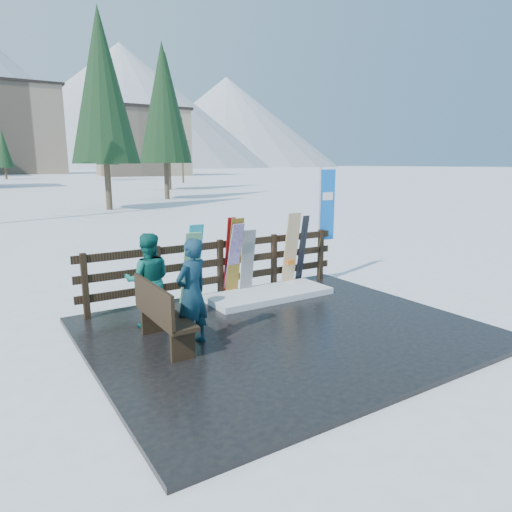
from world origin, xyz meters
TOP-DOWN VIEW (x-y plane):
  - ground at (0.00, 0.00)m, footprint 700.00×700.00m
  - deck at (0.00, 0.00)m, footprint 6.00×5.00m
  - fence at (0.00, 2.20)m, footprint 5.60×0.10m
  - snow_patch at (0.77, 1.60)m, footprint 2.53×1.00m
  - bench at (-1.95, 0.35)m, footprint 0.41×1.50m
  - snowboard_0 at (-0.68, 1.98)m, footprint 0.28×0.41m
  - snowboard_1 at (-0.75, 1.98)m, footprint 0.30×0.42m
  - snowboard_2 at (0.20, 1.98)m, footprint 0.27×0.34m
  - snowboard_3 at (0.18, 1.98)m, footprint 0.25×0.48m
  - snowboard_4 at (0.50, 1.98)m, footprint 0.29×0.22m
  - snowboard_5 at (1.58, 1.98)m, footprint 0.32×0.28m
  - ski_pair_a at (0.11, 2.05)m, footprint 0.16×0.29m
  - ski_pair_b at (1.94, 2.05)m, footprint 0.16×0.28m
  - rental_flag at (2.75, 2.25)m, footprint 0.45×0.04m
  - person_front at (-1.53, 0.18)m, footprint 0.68×0.57m
  - person_back at (-1.80, 1.28)m, footprint 0.90×0.80m
  - trees at (3.65, 46.76)m, footprint 41.98×68.57m

SIDE VIEW (x-z plane):
  - ground at x=0.00m, z-range 0.00..0.00m
  - deck at x=0.00m, z-range 0.00..0.08m
  - snow_patch at x=0.77m, z-range 0.08..0.20m
  - bench at x=-1.95m, z-range 0.11..1.08m
  - fence at x=0.00m, z-range 0.16..1.31m
  - snowboard_4 at x=0.50m, z-range 0.08..1.43m
  - snowboard_1 at x=-0.75m, z-range 0.08..1.49m
  - snowboard_3 at x=0.18m, z-range 0.08..1.59m
  - ski_pair_b at x=1.94m, z-range 0.08..1.62m
  - person_back at x=-1.80m, z-range 0.08..1.63m
  - snowboard_0 at x=-0.68m, z-range 0.08..1.63m
  - person_front at x=-1.53m, z-range 0.08..1.67m
  - snowboard_2 at x=0.20m, z-range 0.08..1.68m
  - ski_pair_a at x=0.11m, z-range 0.08..1.70m
  - snowboard_5 at x=1.58m, z-range 0.08..1.70m
  - rental_flag at x=2.75m, z-range 0.39..2.99m
  - trees at x=3.65m, z-range -0.84..12.18m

